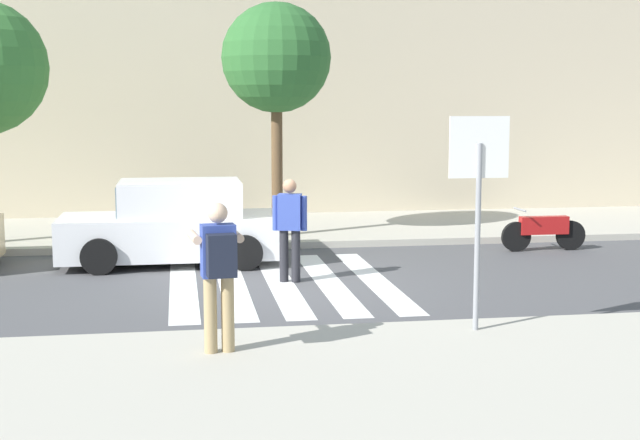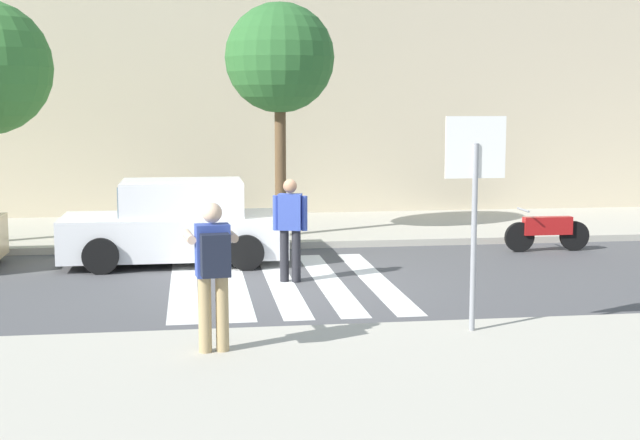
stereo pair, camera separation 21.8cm
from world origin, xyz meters
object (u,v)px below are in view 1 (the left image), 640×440
Objects in this scene: stop_sign at (479,175)px; parked_car_white at (175,225)px; street_tree_center at (276,59)px; photographer_with_backpack at (219,264)px; motorcycle at (544,230)px; pedestrian_crossing at (290,224)px.

parked_car_white is at bearing 121.81° from stop_sign.
street_tree_center is (2.16, 2.27, 3.15)m from parked_car_white.
photographer_with_backpack is 0.98× the size of motorcycle.
pedestrian_crossing is 2.78m from parked_car_white.
stop_sign reaches higher than photographer_with_backpack.
street_tree_center is at bearing 86.41° from pedestrian_crossing.
street_tree_center reaches higher than pedestrian_crossing.
parked_car_white is 0.83× the size of street_tree_center.
parked_car_white is 4.45m from street_tree_center.
motorcycle is at bearing -20.84° from street_tree_center.
parked_car_white is 7.36m from motorcycle.
motorcycle is at bearing 45.15° from photographer_with_backpack.
pedestrian_crossing is 5.19m from street_tree_center.
photographer_with_backpack is (-3.23, -0.54, -0.93)m from stop_sign.
pedestrian_crossing is at bearing -156.98° from motorcycle.
photographer_with_backpack is 4.76m from pedestrian_crossing.
parked_car_white is (-0.51, 6.57, -0.44)m from photographer_with_backpack.
photographer_with_backpack reaches higher than pedestrian_crossing.
photographer_with_backpack is at bearing -134.85° from motorcycle.
motorcycle is (6.84, 6.87, -0.75)m from photographer_with_backpack.
street_tree_center is at bearing 159.16° from motorcycle.
stop_sign is at bearing 9.45° from photographer_with_backpack.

